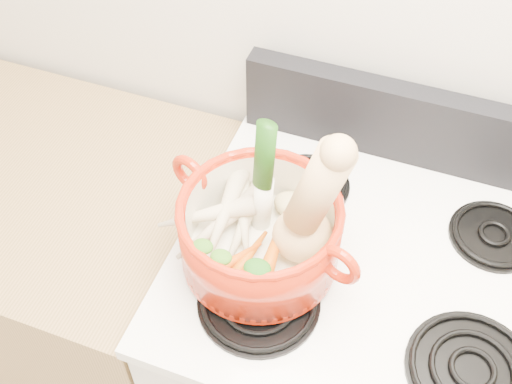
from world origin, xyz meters
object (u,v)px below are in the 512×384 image
(squash, at_px, (306,203))
(leek, at_px, (263,177))
(dutch_oven, at_px, (260,233))
(stove_body, at_px, (352,376))

(squash, distance_m, leek, 0.10)
(dutch_oven, bearing_deg, leek, 122.78)
(stove_body, distance_m, leek, 0.70)
(squash, bearing_deg, stove_body, 1.53)
(stove_body, bearing_deg, dutch_oven, -161.43)
(stove_body, xyz_separation_m, squash, (-0.14, -0.05, 0.68))
(squash, xyz_separation_m, leek, (-0.09, 0.04, -0.01))
(dutch_oven, distance_m, leek, 0.10)
(stove_body, bearing_deg, squash, -159.26)
(squash, bearing_deg, leek, 137.58)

